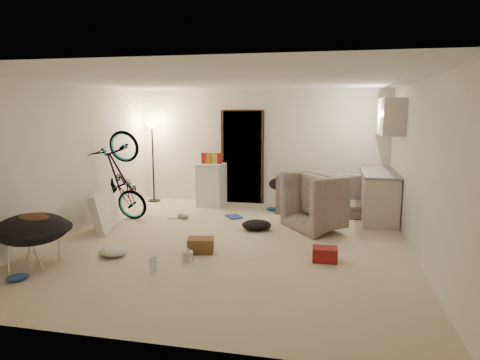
% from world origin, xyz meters
% --- Properties ---
extents(floor, '(5.50, 6.00, 0.02)m').
position_xyz_m(floor, '(0.00, 0.00, -0.01)').
color(floor, beige).
rests_on(floor, ground).
extents(ceiling, '(5.50, 6.00, 0.02)m').
position_xyz_m(ceiling, '(0.00, 0.00, 2.51)').
color(ceiling, white).
rests_on(ceiling, wall_back).
extents(wall_back, '(5.50, 0.02, 2.50)m').
position_xyz_m(wall_back, '(0.00, 3.01, 1.25)').
color(wall_back, white).
rests_on(wall_back, floor).
extents(wall_front, '(5.50, 0.02, 2.50)m').
position_xyz_m(wall_front, '(0.00, -3.01, 1.25)').
color(wall_front, white).
rests_on(wall_front, floor).
extents(wall_left, '(0.02, 6.00, 2.50)m').
position_xyz_m(wall_left, '(-2.76, 0.00, 1.25)').
color(wall_left, white).
rests_on(wall_left, floor).
extents(wall_right, '(0.02, 6.00, 2.50)m').
position_xyz_m(wall_right, '(2.76, 0.00, 1.25)').
color(wall_right, white).
rests_on(wall_right, floor).
extents(doorway, '(0.85, 0.10, 2.04)m').
position_xyz_m(doorway, '(-0.40, 2.97, 1.02)').
color(doorway, black).
rests_on(doorway, floor).
extents(door_trim, '(0.97, 0.04, 2.10)m').
position_xyz_m(door_trim, '(-0.40, 2.94, 1.02)').
color(door_trim, '#341F12').
rests_on(door_trim, floor).
extents(floor_lamp, '(0.28, 0.28, 1.81)m').
position_xyz_m(floor_lamp, '(-2.40, 2.65, 1.31)').
color(floor_lamp, black).
rests_on(floor_lamp, floor).
extents(kitchen_counter, '(0.60, 1.50, 0.88)m').
position_xyz_m(kitchen_counter, '(2.43, 2.00, 0.44)').
color(kitchen_counter, beige).
rests_on(kitchen_counter, floor).
extents(counter_top, '(0.64, 1.54, 0.04)m').
position_xyz_m(counter_top, '(2.43, 2.00, 0.90)').
color(counter_top, gray).
rests_on(counter_top, kitchen_counter).
extents(kitchen_uppers, '(0.38, 1.40, 0.65)m').
position_xyz_m(kitchen_uppers, '(2.56, 2.00, 1.95)').
color(kitchen_uppers, beige).
rests_on(kitchen_uppers, wall_right).
extents(sofa, '(2.12, 0.92, 0.61)m').
position_xyz_m(sofa, '(1.50, 2.45, 0.30)').
color(sofa, '#373F38').
rests_on(sofa, floor).
extents(armchair, '(1.45, 1.48, 0.73)m').
position_xyz_m(armchair, '(1.56, 1.27, 0.36)').
color(armchair, '#373F38').
rests_on(armchair, floor).
extents(bicycle, '(1.77, 0.85, 1.00)m').
position_xyz_m(bicycle, '(-2.30, 0.94, 0.45)').
color(bicycle, black).
rests_on(bicycle, floor).
extents(book_asset, '(0.25, 0.20, 0.02)m').
position_xyz_m(book_asset, '(-0.66, -1.52, 0.01)').
color(book_asset, maroon).
rests_on(book_asset, floor).
extents(mini_fridge, '(0.57, 0.57, 0.92)m').
position_xyz_m(mini_fridge, '(-1.00, 2.55, 0.46)').
color(mini_fridge, white).
rests_on(mini_fridge, floor).
extents(snack_box_0, '(0.11, 0.08, 0.30)m').
position_xyz_m(snack_box_0, '(-1.17, 2.55, 1.00)').
color(snack_box_0, maroon).
rests_on(snack_box_0, mini_fridge).
extents(snack_box_1, '(0.11, 0.09, 0.30)m').
position_xyz_m(snack_box_1, '(-1.05, 2.55, 1.00)').
color(snack_box_1, '#C26518').
rests_on(snack_box_1, mini_fridge).
extents(snack_box_2, '(0.11, 0.09, 0.30)m').
position_xyz_m(snack_box_2, '(-0.93, 2.55, 1.00)').
color(snack_box_2, gold).
rests_on(snack_box_2, mini_fridge).
extents(snack_box_3, '(0.10, 0.07, 0.30)m').
position_xyz_m(snack_box_3, '(-0.81, 2.55, 1.00)').
color(snack_box_3, maroon).
rests_on(snack_box_3, mini_fridge).
extents(saucer_chair, '(1.01, 1.01, 0.71)m').
position_xyz_m(saucer_chair, '(-2.30, -1.54, 0.42)').
color(saucer_chair, silver).
rests_on(saucer_chair, floor).
extents(hoodie, '(0.50, 0.42, 0.22)m').
position_xyz_m(hoodie, '(-2.25, -1.57, 0.63)').
color(hoodie, '#562E1D').
rests_on(hoodie, saucer_chair).
extents(sofa_drape, '(0.63, 0.54, 0.28)m').
position_xyz_m(sofa_drape, '(0.55, 2.45, 0.54)').
color(sofa_drape, black).
rests_on(sofa_drape, sofa).
extents(tv_box, '(0.49, 1.05, 0.68)m').
position_xyz_m(tv_box, '(-2.30, 0.30, 0.34)').
color(tv_box, silver).
rests_on(tv_box, floor).
extents(drink_case_a, '(0.43, 0.34, 0.21)m').
position_xyz_m(drink_case_a, '(-0.30, -0.53, 0.11)').
color(drink_case_a, brown).
rests_on(drink_case_a, floor).
extents(drink_case_b, '(0.35, 0.26, 0.20)m').
position_xyz_m(drink_case_b, '(1.49, -0.52, 0.10)').
color(drink_case_b, maroon).
rests_on(drink_case_b, floor).
extents(juicer, '(0.14, 0.14, 0.20)m').
position_xyz_m(juicer, '(-0.36, -0.92, 0.08)').
color(juicer, beige).
rests_on(juicer, floor).
extents(newspaper, '(0.73, 0.70, 0.01)m').
position_xyz_m(newspaper, '(0.09, 2.08, 0.00)').
color(newspaper, beige).
rests_on(newspaper, floor).
extents(book_blue, '(0.39, 0.41, 0.03)m').
position_xyz_m(book_blue, '(-0.28, 1.57, 0.02)').
color(book_blue, '#2A4497').
rests_on(book_blue, floor).
extents(book_white, '(0.22, 0.26, 0.02)m').
position_xyz_m(book_white, '(-1.43, 1.33, 0.01)').
color(book_white, silver).
rests_on(book_white, floor).
extents(shoe_0, '(0.25, 0.12, 0.09)m').
position_xyz_m(shoe_0, '(0.38, 2.25, 0.05)').
color(shoe_0, '#2A4497').
rests_on(shoe_0, floor).
extents(shoe_1, '(0.29, 0.20, 0.10)m').
position_xyz_m(shoe_1, '(-1.21, 1.26, 0.05)').
color(shoe_1, slate).
rests_on(shoe_1, floor).
extents(shoe_2, '(0.26, 0.28, 0.10)m').
position_xyz_m(shoe_2, '(-2.17, -2.03, 0.05)').
color(shoe_2, '#2A4497').
rests_on(shoe_2, floor).
extents(clothes_lump_a, '(0.60, 0.54, 0.17)m').
position_xyz_m(clothes_lump_a, '(0.29, 0.84, 0.08)').
color(clothes_lump_a, black).
rests_on(clothes_lump_a, floor).
extents(clothes_lump_c, '(0.47, 0.42, 0.13)m').
position_xyz_m(clothes_lump_c, '(-1.49, -0.93, 0.06)').
color(clothes_lump_c, silver).
rests_on(clothes_lump_c, floor).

